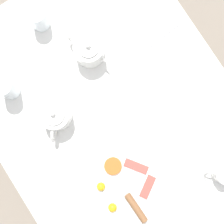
# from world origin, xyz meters

# --- Properties ---
(ground_plane) EXTENTS (8.00, 8.00, 0.00)m
(ground_plane) POSITION_xyz_m (0.00, 0.00, 0.00)
(ground_plane) COLOR gray
(table) EXTENTS (0.87, 1.13, 0.73)m
(table) POSITION_xyz_m (0.00, 0.00, 0.66)
(table) COLOR white
(table) RESTS_ON ground_plane
(breakfast_plate) EXTENTS (0.32, 0.32, 0.04)m
(breakfast_plate) POSITION_xyz_m (-0.11, -0.25, 0.74)
(breakfast_plate) COLOR white
(breakfast_plate) RESTS_ON table
(teapot_near) EXTENTS (0.11, 0.18, 0.12)m
(teapot_near) POSITION_xyz_m (0.05, 0.23, 0.78)
(teapot_near) COLOR white
(teapot_near) RESTS_ON table
(teapot_far) EXTENTS (0.13, 0.16, 0.12)m
(teapot_far) POSITION_xyz_m (-0.17, 0.09, 0.78)
(teapot_far) COLOR white
(teapot_far) RESTS_ON table
(teacup_with_saucer_left) EXTENTS (0.13, 0.13, 0.07)m
(teacup_with_saucer_left) POSITION_xyz_m (0.22, -0.39, 0.76)
(teacup_with_saucer_left) COLOR white
(teacup_with_saucer_left) RESTS_ON table
(water_glass_tall) EXTENTS (0.07, 0.07, 0.10)m
(water_glass_tall) POSITION_xyz_m (-0.04, 0.42, 0.78)
(water_glass_tall) COLOR white
(water_glass_tall) RESTS_ON table
(water_glass_short) EXTENTS (0.07, 0.07, 0.11)m
(water_glass_short) POSITION_xyz_m (-0.27, 0.26, 0.78)
(water_glass_short) COLOR white
(water_glass_short) RESTS_ON table
(knife_by_plate) EXTENTS (0.20, 0.10, 0.00)m
(knife_by_plate) POSITION_xyz_m (0.19, -0.04, 0.73)
(knife_by_plate) COLOR silver
(knife_by_plate) RESTS_ON table
(spoon_for_tea) EXTENTS (0.16, 0.03, 0.00)m
(spoon_for_tea) POSITION_xyz_m (0.33, 0.14, 0.73)
(spoon_for_tea) COLOR silver
(spoon_for_tea) RESTS_ON table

